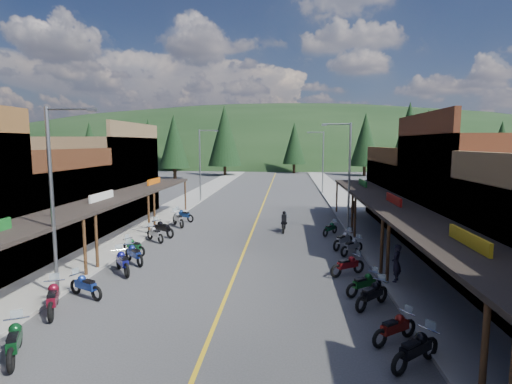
% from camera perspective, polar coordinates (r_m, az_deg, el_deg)
% --- Properties ---
extents(ground, '(220.00, 220.00, 0.00)m').
position_cam_1_polar(ground, '(22.68, -2.24, -9.76)').
color(ground, '#38383A').
rests_on(ground, ground).
extents(centerline, '(0.15, 90.00, 0.01)m').
position_cam_1_polar(centerline, '(42.15, 0.96, -1.91)').
color(centerline, gold).
rests_on(centerline, ground).
extents(sidewalk_west, '(3.40, 94.00, 0.15)m').
position_cam_1_polar(sidewalk_west, '(43.54, -10.55, -1.65)').
color(sidewalk_west, gray).
rests_on(sidewalk_west, ground).
extents(sidewalk_east, '(3.40, 94.00, 0.15)m').
position_cam_1_polar(sidewalk_east, '(42.50, 12.75, -1.91)').
color(sidewalk_east, gray).
rests_on(sidewalk_east, ground).
extents(shop_west_2, '(10.90, 9.00, 6.20)m').
position_cam_1_polar(shop_west_2, '(28.70, -30.25, -1.98)').
color(shop_west_2, '#3F2111').
rests_on(shop_west_2, ground).
extents(shop_west_3, '(10.90, 10.20, 8.20)m').
position_cam_1_polar(shop_west_3, '(36.83, -21.89, 1.80)').
color(shop_west_3, brown).
rests_on(shop_west_3, ground).
extents(shop_east_2, '(10.90, 9.00, 8.20)m').
position_cam_1_polar(shop_east_2, '(25.99, 30.02, -0.61)').
color(shop_east_2, '#562B19').
rests_on(shop_east_2, ground).
extents(shop_east_3, '(10.90, 10.20, 6.20)m').
position_cam_1_polar(shop_east_3, '(34.94, 23.14, -0.14)').
color(shop_east_3, '#4C2D16').
rests_on(shop_east_3, ground).
extents(streetlight_0, '(2.16, 0.18, 8.00)m').
position_cam_1_polar(streetlight_0, '(18.36, -26.79, -0.26)').
color(streetlight_0, gray).
rests_on(streetlight_0, ground).
extents(streetlight_1, '(2.16, 0.18, 8.00)m').
position_cam_1_polar(streetlight_1, '(44.64, -7.84, 4.28)').
color(streetlight_1, gray).
rests_on(streetlight_1, ground).
extents(streetlight_2, '(2.16, 0.18, 8.00)m').
position_cam_1_polar(streetlight_2, '(29.95, 12.92, 2.85)').
color(streetlight_2, gray).
rests_on(streetlight_2, ground).
extents(streetlight_3, '(2.16, 0.18, 8.00)m').
position_cam_1_polar(streetlight_3, '(51.78, 9.39, 4.62)').
color(streetlight_3, gray).
rests_on(streetlight_3, ground).
extents(ridge_hill, '(310.00, 140.00, 60.00)m').
position_cam_1_polar(ridge_hill, '(156.72, 3.58, 4.61)').
color(ridge_hill, black).
rests_on(ridge_hill, ground).
extents(pine_0, '(5.04, 5.04, 11.00)m').
position_cam_1_polar(pine_0, '(93.78, -22.64, 6.45)').
color(pine_0, black).
rests_on(pine_0, ground).
extents(pine_1, '(5.88, 5.88, 12.50)m').
position_cam_1_polar(pine_1, '(95.34, -11.77, 7.29)').
color(pine_1, black).
rests_on(pine_1, ground).
extents(pine_2, '(6.72, 6.72, 14.00)m').
position_cam_1_polar(pine_2, '(80.56, -4.51, 8.03)').
color(pine_2, black).
rests_on(pine_2, ground).
extents(pine_3, '(5.04, 5.04, 11.00)m').
position_cam_1_polar(pine_3, '(87.57, 5.49, 6.95)').
color(pine_3, black).
rests_on(pine_3, ground).
extents(pine_4, '(5.88, 5.88, 12.50)m').
position_cam_1_polar(pine_4, '(83.01, 15.35, 7.25)').
color(pine_4, black).
rests_on(pine_4, ground).
extents(pine_5, '(6.72, 6.72, 14.00)m').
position_cam_1_polar(pine_5, '(98.70, 23.28, 7.29)').
color(pine_5, black).
rests_on(pine_5, ground).
extents(pine_6, '(5.04, 5.04, 11.00)m').
position_cam_1_polar(pine_6, '(95.95, 31.61, 5.95)').
color(pine_6, black).
rests_on(pine_6, ground).
extents(pine_7, '(5.88, 5.88, 12.50)m').
position_cam_1_polar(pine_7, '(103.51, -15.12, 7.16)').
color(pine_7, black).
rests_on(pine_7, ground).
extents(pine_8, '(4.48, 4.48, 10.00)m').
position_cam_1_polar(pine_8, '(66.29, -17.35, 6.21)').
color(pine_8, black).
rests_on(pine_8, ground).
extents(pine_9, '(4.93, 4.93, 10.80)m').
position_cam_1_polar(pine_9, '(69.92, 22.50, 6.36)').
color(pine_9, black).
rests_on(pine_9, ground).
extents(pine_10, '(5.38, 5.38, 11.60)m').
position_cam_1_polar(pine_10, '(74.46, -11.62, 7.06)').
color(pine_10, black).
rests_on(pine_10, ground).
extents(pine_11, '(5.82, 5.82, 12.40)m').
position_cam_1_polar(pine_11, '(62.06, 20.99, 7.15)').
color(pine_11, black).
rests_on(pine_11, ground).
extents(bike_west_3, '(1.68, 2.28, 1.25)m').
position_cam_1_polar(bike_west_3, '(14.82, -31.26, -17.59)').
color(bike_west_3, '#0B3A18').
rests_on(bike_west_3, ground).
extents(bike_west_4, '(1.69, 2.42, 1.32)m').
position_cam_1_polar(bike_west_4, '(17.70, -27.02, -13.19)').
color(bike_west_4, maroon).
rests_on(bike_west_4, ground).
extents(bike_west_5, '(2.10, 1.53, 1.15)m').
position_cam_1_polar(bike_west_5, '(18.81, -23.17, -12.07)').
color(bike_west_5, navy).
rests_on(bike_west_5, ground).
extents(bike_west_6, '(1.96, 2.29, 1.30)m').
position_cam_1_polar(bike_west_6, '(21.43, -18.53, -9.32)').
color(bike_west_6, navy).
rests_on(bike_west_6, ground).
extents(bike_west_7, '(2.00, 2.02, 1.22)m').
position_cam_1_polar(bike_west_7, '(22.88, -17.04, -8.33)').
color(bike_west_7, navy).
rests_on(bike_west_7, ground).
extents(bike_west_8, '(1.97, 1.59, 1.10)m').
position_cam_1_polar(bike_west_8, '(24.73, -17.05, -7.32)').
color(bike_west_8, '#0E4821').
rests_on(bike_west_8, ground).
extents(bike_west_9, '(1.95, 1.86, 1.16)m').
position_cam_1_polar(bike_west_9, '(27.53, -14.23, -5.72)').
color(bike_west_9, gray).
rests_on(bike_west_9, ground).
extents(bike_west_10, '(2.31, 1.94, 1.31)m').
position_cam_1_polar(bike_west_10, '(28.80, -13.19, -4.97)').
color(bike_west_10, black).
rests_on(bike_west_10, ground).
extents(bike_west_11, '(1.94, 2.35, 1.32)m').
position_cam_1_polar(bike_west_11, '(32.03, -11.07, -3.70)').
color(bike_west_11, '#98969C').
rests_on(bike_west_11, ground).
extents(bike_west_12, '(2.17, 1.58, 1.19)m').
position_cam_1_polar(bike_west_12, '(33.93, -10.32, -3.20)').
color(bike_west_12, navy).
rests_on(bike_west_12, ground).
extents(bike_east_3, '(2.10, 1.91, 1.22)m').
position_cam_1_polar(bike_east_3, '(13.34, 21.87, -19.94)').
color(bike_east_3, black).
rests_on(bike_east_3, ground).
extents(bike_east_4, '(1.96, 1.66, 1.11)m').
position_cam_1_polar(bike_east_4, '(14.55, 19.22, -17.69)').
color(bike_east_4, maroon).
rests_on(bike_east_4, ground).
extents(bike_east_5, '(1.97, 2.00, 1.20)m').
position_cam_1_polar(bike_east_5, '(17.03, 16.25, -13.70)').
color(bike_east_5, black).
rests_on(bike_east_5, ground).
extents(bike_east_6, '(1.98, 1.65, 1.12)m').
position_cam_1_polar(bike_east_6, '(18.27, 15.20, -12.36)').
color(bike_east_6, '#0D4417').
rests_on(bike_east_6, ground).
extents(bike_east_7, '(2.07, 1.66, 1.16)m').
position_cam_1_polar(bike_east_7, '(20.60, 12.97, -10.00)').
color(bike_east_7, maroon).
rests_on(bike_east_7, ground).
extents(bike_east_8, '(1.86, 1.86, 1.12)m').
position_cam_1_polar(bike_east_8, '(24.29, 13.54, -7.44)').
color(bike_east_8, gray).
rests_on(bike_east_8, ground).
extents(bike_east_9, '(1.89, 2.13, 1.23)m').
position_cam_1_polar(bike_east_9, '(25.51, 12.35, -6.59)').
color(bike_east_9, '#96959A').
rests_on(bike_east_9, ground).
extents(bike_east_10, '(1.58, 1.87, 1.06)m').
position_cam_1_polar(bike_east_10, '(29.04, 10.56, -5.06)').
color(bike_east_10, '#0B3B1F').
rests_on(bike_east_10, ground).
extents(rider_on_bike, '(0.82, 2.14, 1.61)m').
position_cam_1_polar(rider_on_bike, '(29.70, 4.03, -4.46)').
color(rider_on_bike, black).
rests_on(rider_on_bike, ground).
extents(pedestrian_east_a, '(0.64, 0.75, 1.75)m').
position_cam_1_polar(pedestrian_east_a, '(19.83, 19.42, -9.55)').
color(pedestrian_east_a, '#231F2E').
rests_on(pedestrian_east_a, sidewalk_east).
extents(pedestrian_east_b, '(0.77, 0.46, 1.56)m').
position_cam_1_polar(pedestrian_east_b, '(34.91, 13.62, -2.44)').
color(pedestrian_east_b, brown).
rests_on(pedestrian_east_b, sidewalk_east).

